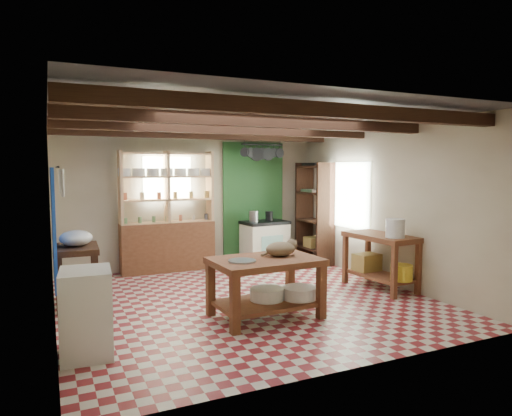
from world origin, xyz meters
name	(u,v)px	position (x,y,z in m)	size (l,w,h in m)	color
floor	(245,301)	(0.00, 0.00, -0.01)	(5.00, 5.00, 0.02)	maroon
ceiling	(245,117)	(0.00, 0.00, 2.60)	(5.00, 5.00, 0.02)	#47474C
wall_back	(193,199)	(0.00, 2.50, 1.30)	(5.00, 0.04, 2.60)	#C1B89B
wall_front	(353,233)	(0.00, -2.50, 1.30)	(5.00, 0.04, 2.60)	#C1B89B
wall_left	(51,218)	(-2.50, 0.00, 1.30)	(0.04, 5.00, 2.60)	#C1B89B
wall_right	(385,204)	(2.50, 0.00, 1.30)	(0.04, 5.00, 2.60)	#C1B89B
ceiling_beams	(245,126)	(0.00, 0.00, 2.48)	(5.00, 3.80, 0.15)	#371F13
blue_wall_patch	(54,226)	(-2.47, 0.90, 1.10)	(0.04, 1.40, 1.60)	#1641AA
green_wall_patch	(253,200)	(1.25, 2.47, 1.25)	(1.30, 0.04, 2.30)	#215323
window_back	(167,178)	(-0.50, 2.48, 1.70)	(0.90, 0.02, 0.80)	white
window_right	(347,195)	(2.48, 1.00, 1.40)	(0.02, 1.30, 1.20)	white
utensil_rail	(58,180)	(-2.44, -1.20, 1.78)	(0.06, 0.90, 0.28)	black
pot_rack	(262,153)	(1.25, 2.05, 2.18)	(0.86, 0.12, 0.36)	black
shelving_unit	(167,212)	(-0.55, 2.31, 1.10)	(1.70, 0.34, 2.20)	#D9AD7D
tall_rack	(315,213)	(2.28, 1.80, 1.00)	(0.40, 0.86, 2.00)	#371F13
work_table	(265,288)	(-0.06, -0.79, 0.38)	(1.33, 0.89, 0.76)	brown
stove	(265,242)	(1.35, 2.15, 0.43)	(0.87, 0.59, 0.85)	white
prep_table	(77,276)	(-2.20, 0.73, 0.41)	(0.56, 0.82, 0.83)	#371F13
white_cabinet	(86,313)	(-2.22, -1.12, 0.44)	(0.49, 0.59, 0.88)	silver
right_counter	(380,261)	(2.18, -0.30, 0.43)	(0.60, 1.20, 0.86)	brown
cat	(281,249)	(0.19, -0.73, 0.85)	(0.40, 0.31, 0.18)	#866D4E
steel_tray	(242,261)	(-0.41, -0.86, 0.77)	(0.34, 0.34, 0.02)	#97989E
basin_large	(267,294)	(-0.01, -0.74, 0.28)	(0.44, 0.44, 0.15)	silver
basin_small	(300,293)	(0.39, -0.87, 0.28)	(0.44, 0.44, 0.16)	silver
kettle_left	(254,216)	(1.10, 2.13, 0.96)	(0.18, 0.18, 0.21)	#97989E
kettle_right	(269,216)	(1.45, 2.16, 0.94)	(0.15, 0.15, 0.19)	black
enamel_bowl	(76,238)	(-2.20, 0.73, 0.94)	(0.43, 0.43, 0.22)	silver
white_bucket	(395,228)	(2.15, -0.65, 1.00)	(0.28, 0.28, 0.28)	silver
wicker_basket	(367,262)	(2.16, 0.00, 0.36)	(0.39, 0.31, 0.27)	#9F8440
yellow_tub	(401,272)	(2.21, -0.75, 0.35)	(0.32, 0.32, 0.24)	gold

